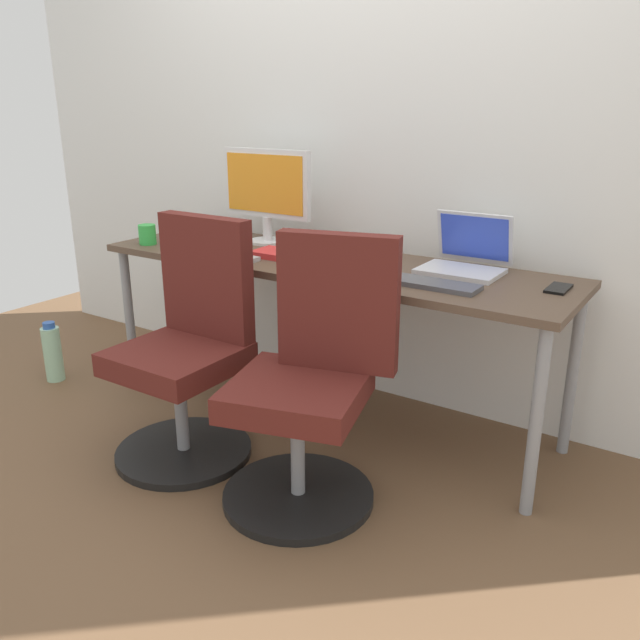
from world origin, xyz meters
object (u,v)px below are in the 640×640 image
Objects in this scene: open_laptop at (466,257)px; office_chair_right at (311,386)px; water_bottle_on_floor at (53,353)px; coffee_mug at (147,235)px; office_chair_left at (189,352)px; desktop_monitor at (266,189)px.

office_chair_right is at bearing -109.50° from open_laptop.
water_bottle_on_floor is 0.83m from coffee_mug.
open_laptop reaches higher than water_bottle_on_floor.
office_chair_left is 1.96× the size of desktop_monitor.
office_chair_left is 1.12m from water_bottle_on_floor.
office_chair_right is at bearing -44.20° from desktop_monitor.
office_chair_right reaches higher than coffee_mug.
office_chair_left is at bearing -31.76° from coffee_mug.
desktop_monitor is at bearing -179.91° from open_laptop.
coffee_mug is at bearing -142.31° from desktop_monitor.
water_bottle_on_floor is at bearing -152.47° from coffee_mug.
desktop_monitor is at bearing 37.69° from coffee_mug.
office_chair_right is 3.03× the size of water_bottle_on_floor.
water_bottle_on_floor is 0.65× the size of desktop_monitor.
office_chair_left is 0.91m from desktop_monitor.
office_chair_left is 3.03× the size of water_bottle_on_floor.
office_chair_right is 3.03× the size of open_laptop.
desktop_monitor reaches higher than water_bottle_on_floor.
desktop_monitor is at bearing 135.80° from office_chair_right.
water_bottle_on_floor is 3.37× the size of coffee_mug.
water_bottle_on_floor is (-1.08, 0.12, -0.28)m from office_chair_left.
desktop_monitor is (-0.15, 0.71, 0.54)m from office_chair_left.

